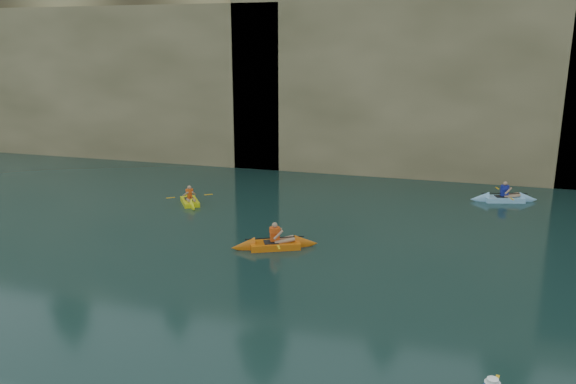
# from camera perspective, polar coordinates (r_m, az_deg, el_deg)

# --- Properties ---
(ground) EXTENTS (160.00, 160.00, 0.00)m
(ground) POSITION_cam_1_polar(r_m,az_deg,el_deg) (14.43, 0.07, -17.65)
(ground) COLOR black
(ground) RESTS_ON ground
(cliff) EXTENTS (70.00, 16.00, 12.00)m
(cliff) POSITION_cam_1_polar(r_m,az_deg,el_deg) (41.86, 12.09, 12.06)
(cliff) COLOR tan
(cliff) RESTS_ON ground
(cliff_slab_west) EXTENTS (26.00, 2.40, 10.56)m
(cliff_slab_west) POSITION_cam_1_polar(r_m,az_deg,el_deg) (41.61, -18.10, 10.66)
(cliff_slab_west) COLOR tan
(cliff_slab_west) RESTS_ON ground
(cliff_slab_center) EXTENTS (24.00, 2.40, 11.40)m
(cliff_slab_center) POSITION_cam_1_polar(r_m,az_deg,el_deg) (34.37, 14.38, 10.91)
(cliff_slab_center) COLOR tan
(cliff_slab_center) RESTS_ON ground
(sea_cave_west) EXTENTS (4.50, 1.00, 4.00)m
(sea_cave_west) POSITION_cam_1_polar(r_m,az_deg,el_deg) (40.31, -15.89, 6.02)
(sea_cave_west) COLOR black
(sea_cave_west) RESTS_ON ground
(sea_cave_center) EXTENTS (3.50, 1.00, 3.20)m
(sea_cave_center) POSITION_cam_1_polar(r_m,az_deg,el_deg) (34.99, 4.02, 4.62)
(sea_cave_center) COLOR black
(sea_cave_center) RESTS_ON ground
(kayaker_orange) EXTENTS (3.43, 2.34, 1.31)m
(kayaker_orange) POSITION_cam_1_polar(r_m,az_deg,el_deg) (22.06, -1.35, -5.33)
(kayaker_orange) COLOR orange
(kayaker_orange) RESTS_ON ground
(kayaker_yellow) EXTENTS (2.22, 2.73, 1.17)m
(kayaker_yellow) POSITION_cam_1_polar(r_m,az_deg,el_deg) (28.52, -9.94, -0.91)
(kayaker_yellow) COLOR yellow
(kayaker_yellow) RESTS_ON ground
(kayaker_ltblue_mid) EXTENTS (3.48, 2.47, 1.30)m
(kayaker_ltblue_mid) POSITION_cam_1_polar(r_m,az_deg,el_deg) (30.55, 21.07, -0.61)
(kayaker_ltblue_mid) COLOR #98D2FF
(kayaker_ltblue_mid) RESTS_ON ground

